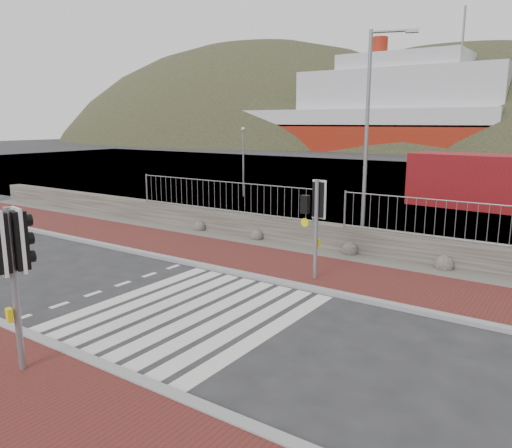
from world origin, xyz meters
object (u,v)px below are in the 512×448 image
Objects in this scene: traffic_signal_near at (11,256)px; shipping_container at (477,181)px; streetlight at (371,129)px; ferry at (360,116)px; traffic_signal_far at (315,208)px.

traffic_signal_near is 23.77m from shipping_container.
streetlight reaches higher than traffic_signal_near.
ferry is 65.04m from streetlight.
shipping_container is at bearing 95.61° from traffic_signal_near.
traffic_signal_near is (24.08, -71.80, -3.18)m from ferry.
traffic_signal_near is 12.30m from streetlight.
traffic_signal_near is at bearing 77.44° from traffic_signal_far.
ferry reaches higher than traffic_signal_far.
streetlight reaches higher than traffic_signal_far.
ferry is 75.79m from traffic_signal_near.
streetlight is at bearing -86.44° from traffic_signal_far.
traffic_signal_near is 1.05× the size of traffic_signal_far.
traffic_signal_near reaches higher than traffic_signal_far.
traffic_signal_far is at bearing 89.68° from traffic_signal_near.
streetlight is at bearing 95.39° from traffic_signal_near.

